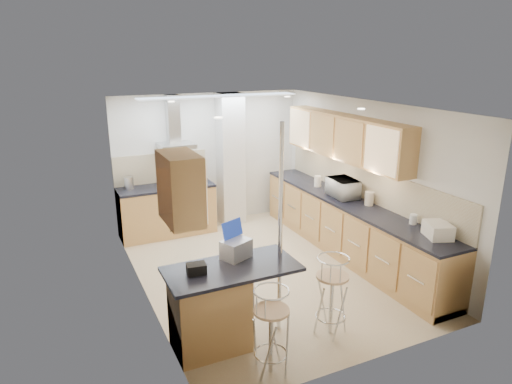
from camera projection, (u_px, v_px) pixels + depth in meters
name	position (u px, v px, depth m)	size (l,w,h in m)	color
ground	(265.00, 271.00, 6.98)	(4.80, 4.80, 0.00)	tan
room_shell	(274.00, 165.00, 6.99)	(3.64, 4.84, 2.51)	silver
right_counter	(347.00, 227.00, 7.46)	(0.63, 4.40, 0.92)	tan
back_counter	(167.00, 210.00, 8.28)	(1.70, 0.63, 0.92)	tan
peninsula	(232.00, 305.00, 5.13)	(1.47, 0.72, 0.94)	tan
microwave	(343.00, 188.00, 7.47)	(0.55, 0.37, 0.31)	white
laptop	(236.00, 249.00, 5.20)	(0.32, 0.24, 0.22)	#9DA0A5
bag	(196.00, 269.00, 4.84)	(0.20, 0.15, 0.11)	black
bar_stool_near	(271.00, 331.00, 4.63)	(0.39, 0.39, 0.96)	tan
bar_stool_end	(332.00, 296.00, 5.29)	(0.40, 0.40, 0.98)	tan
jar_a	(318.00, 181.00, 8.08)	(0.12, 0.12, 0.19)	white
jar_b	(337.00, 188.00, 7.76)	(0.11, 0.11, 0.14)	white
jar_c	(369.00, 199.00, 7.08)	(0.14, 0.14, 0.21)	#BAAD95
jar_d	(413.00, 219.00, 6.31)	(0.10, 0.10, 0.14)	white
bread_bin	(438.00, 230.00, 5.84)	(0.29, 0.36, 0.19)	white
kettle	(129.00, 183.00, 7.94)	(0.16, 0.16, 0.21)	#BABDBF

